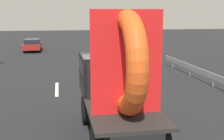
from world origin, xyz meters
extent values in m
plane|color=black|center=(0.00, 0.00, 0.00)|extent=(120.00, 120.00, 0.00)
cylinder|color=black|center=(-1.15, 0.74, 0.49)|extent=(0.28, 0.97, 0.97)
cylinder|color=black|center=(0.55, 0.74, 0.49)|extent=(0.28, 0.97, 0.97)
cube|color=black|center=(-0.30, -0.67, 0.95)|extent=(1.30, 4.88, 0.25)
cube|color=black|center=(-0.30, 0.74, 1.75)|extent=(2.00, 2.06, 1.35)
cube|color=black|center=(-0.30, 0.69, 2.05)|extent=(2.02, 1.96, 0.44)
cube|color=black|center=(-0.30, -1.70, 1.13)|extent=(2.00, 2.82, 0.10)
cube|color=black|center=(-0.30, -0.34, 1.73)|extent=(1.80, 0.08, 1.10)
torus|color=#D84C19|center=(-0.30, -1.85, 2.55)|extent=(0.53, 2.74, 2.74)
cube|color=red|center=(-0.30, -1.85, 2.55)|extent=(1.90, 0.03, 2.74)
cylinder|color=black|center=(2.72, 19.06, 0.32)|extent=(0.22, 0.63, 0.63)
cylinder|color=black|center=(4.26, 19.06, 0.32)|extent=(0.22, 0.63, 0.63)
cylinder|color=black|center=(2.72, 16.41, 0.32)|extent=(0.22, 0.63, 0.63)
cylinder|color=black|center=(4.26, 16.41, 0.32)|extent=(0.22, 0.63, 0.63)
cube|color=#194C99|center=(3.49, 17.73, 0.59)|extent=(1.78, 4.15, 0.54)
cube|color=black|center=(3.49, 17.63, 1.11)|extent=(1.60, 2.32, 0.49)
cube|color=gray|center=(5.93, 6.29, 0.55)|extent=(0.06, 11.48, 0.32)
cylinder|color=slate|center=(5.93, 4.85, 0.28)|extent=(0.10, 0.10, 0.55)
cylinder|color=slate|center=(5.93, 7.72, 0.28)|extent=(0.10, 0.10, 0.55)
cylinder|color=slate|center=(5.93, 10.59, 0.28)|extent=(0.10, 0.10, 0.55)
cube|color=beige|center=(-2.19, 5.82, 0.00)|extent=(0.16, 2.90, 0.01)
cube|color=beige|center=(1.60, 5.59, 0.00)|extent=(0.16, 2.22, 0.01)
cylinder|color=black|center=(-5.36, 23.32, 0.29)|extent=(0.20, 0.58, 0.58)
cylinder|color=black|center=(-3.93, 23.32, 0.29)|extent=(0.20, 0.58, 0.58)
cylinder|color=black|center=(-5.36, 20.87, 0.29)|extent=(0.20, 0.58, 0.58)
cylinder|color=black|center=(-3.93, 20.87, 0.29)|extent=(0.20, 0.58, 0.58)
cube|color=maroon|center=(-4.64, 22.09, 0.54)|extent=(1.64, 3.83, 0.50)
cube|color=black|center=(-4.64, 22.00, 1.02)|extent=(1.48, 2.15, 0.46)
camera|label=1|loc=(-2.02, -9.34, 3.82)|focal=48.10mm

